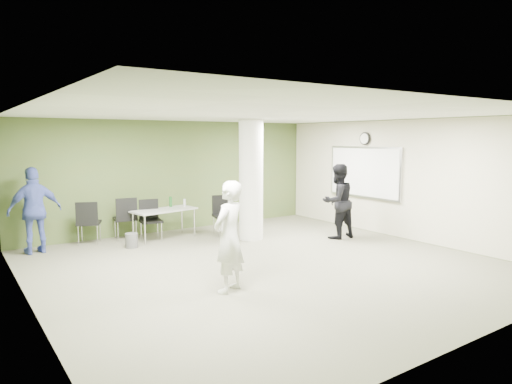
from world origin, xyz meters
TOP-DOWN VIEW (x-y plane):
  - floor at (0.00, 0.00)m, footprint 8.00×8.00m
  - ceiling at (0.00, 0.00)m, footprint 8.00×8.00m
  - wall_back at (0.00, 4.00)m, footprint 8.00×2.80m
  - wall_left at (-4.00, 0.00)m, footprint 0.02×8.00m
  - wall_right_cream at (4.00, 0.00)m, footprint 0.02×8.00m
  - column at (1.00, 2.00)m, footprint 0.56×0.56m
  - whiteboard at (3.92, 1.20)m, footprint 0.05×2.30m
  - wall_clock at (3.92, 1.20)m, footprint 0.06×0.32m
  - folding_table at (-0.67, 3.15)m, footprint 1.58×0.89m
  - wastebasket at (-1.63, 2.75)m, footprint 0.27×0.27m
  - chair_back_left at (-2.31, 3.57)m, footprint 0.64×0.64m
  - chair_back_right at (-1.46, 3.56)m, footprint 0.57×0.57m
  - chair_table_left at (-1.00, 3.24)m, footprint 0.54×0.54m
  - chair_table_right at (0.71, 2.82)m, footprint 0.58×0.58m
  - woman_white at (-1.35, -0.88)m, footprint 0.75×0.64m
  - man_black at (2.72, 0.90)m, footprint 0.88×0.70m
  - man_blue at (-3.40, 3.40)m, footprint 1.09×0.56m

SIDE VIEW (x-z plane):
  - floor at x=0.00m, z-range 0.00..0.00m
  - wastebasket at x=-1.63m, z-range 0.00..0.31m
  - chair_table_left at x=-1.00m, z-range 0.08..1.02m
  - chair_table_right at x=0.71m, z-range 0.08..1.04m
  - chair_back_left at x=-2.31m, z-range 0.08..1.06m
  - chair_back_right at x=-1.46m, z-range 0.09..1.09m
  - folding_table at x=-0.67m, z-range 0.18..1.14m
  - woman_white at x=-1.35m, z-range 0.00..1.73m
  - man_black at x=2.72m, z-range 0.00..1.76m
  - man_blue at x=-3.40m, z-range 0.00..1.79m
  - wall_back at x=0.00m, z-range 1.39..1.41m
  - wall_left at x=-4.00m, z-range 0.00..2.80m
  - wall_right_cream at x=4.00m, z-range 0.00..2.80m
  - column at x=1.00m, z-range 0.00..2.80m
  - whiteboard at x=3.92m, z-range 0.85..2.15m
  - wall_clock at x=3.92m, z-range 2.19..2.51m
  - ceiling at x=0.00m, z-range 2.80..2.80m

